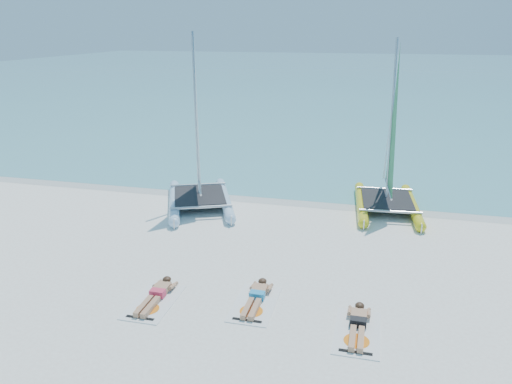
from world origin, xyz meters
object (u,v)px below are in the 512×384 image
at_px(sunbather_a, 157,294).
at_px(sunbather_c, 358,323).
at_px(towel_a, 154,302).
at_px(towel_c, 357,332).
at_px(catamaran_blue, 198,155).
at_px(sunbather_b, 257,296).
at_px(catamaran_yellow, 390,154).
at_px(towel_b, 255,304).

xyz_separation_m(sunbather_a, sunbather_c, (4.93, -0.10, 0.00)).
distance_m(towel_a, towel_c, 4.93).
distance_m(catamaran_blue, sunbather_b, 7.58).
bearing_deg(sunbather_b, towel_c, -17.71).
bearing_deg(sunbather_c, sunbather_a, 178.80).
xyz_separation_m(catamaran_yellow, towel_c, (-0.59, -8.73, -1.97)).
bearing_deg(sunbather_a, catamaran_blue, 101.27).
height_order(sunbather_b, sunbather_c, same).
distance_m(sunbather_a, towel_b, 2.46).
bearing_deg(towel_a, catamaran_blue, 100.96).
height_order(sunbather_a, sunbather_b, same).
bearing_deg(catamaran_yellow, sunbather_c, -98.69).
bearing_deg(sunbather_b, sunbather_c, -13.62).
height_order(catamaran_yellow, sunbather_b, catamaran_yellow).
height_order(catamaran_yellow, sunbather_a, catamaran_yellow).
bearing_deg(sunbather_a, towel_c, -3.43).
relative_size(towel_a, sunbather_b, 1.07).
bearing_deg(catamaran_yellow, towel_b, -115.50).
distance_m(catamaran_yellow, sunbather_a, 10.25).
height_order(catamaran_blue, sunbather_a, catamaran_blue).
bearing_deg(catamaran_yellow, towel_a, -127.35).
xyz_separation_m(sunbather_b, towel_c, (2.49, -0.80, -0.11)).
xyz_separation_m(catamaran_yellow, sunbather_c, (-0.59, -8.54, -1.86)).
relative_size(catamaran_blue, sunbather_b, 3.77).
relative_size(catamaran_yellow, towel_a, 3.40).
xyz_separation_m(towel_b, towel_c, (2.49, -0.60, 0.00)).
height_order(catamaran_blue, towel_b, catamaran_blue).
bearing_deg(sunbather_c, towel_b, 170.62).
distance_m(catamaran_yellow, towel_a, 10.43).
bearing_deg(towel_a, catamaran_yellow, 57.41).
height_order(sunbather_a, towel_b, sunbather_a).
bearing_deg(sunbather_a, towel_a, -90.00).
height_order(towel_b, sunbather_c, sunbather_c).
distance_m(catamaran_yellow, towel_c, 8.97).
relative_size(towel_b, sunbather_c, 1.07).
xyz_separation_m(towel_a, sunbather_b, (2.44, 0.69, 0.11)).
height_order(towel_a, sunbather_c, sunbather_c).
distance_m(towel_b, sunbather_b, 0.22).
height_order(towel_b, sunbather_b, sunbather_b).
relative_size(catamaran_yellow, towel_b, 3.40).
bearing_deg(catamaran_yellow, towel_c, -98.60).
relative_size(towel_b, sunbather_b, 1.07).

